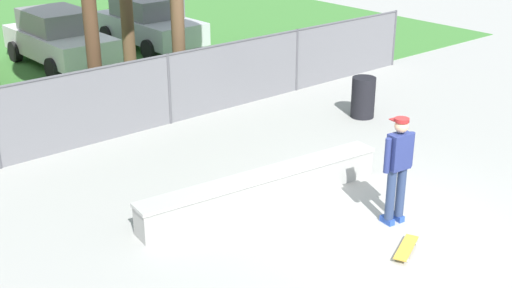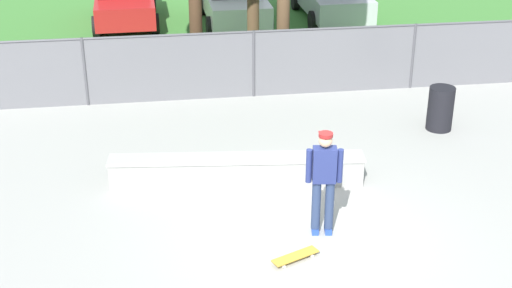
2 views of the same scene
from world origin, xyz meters
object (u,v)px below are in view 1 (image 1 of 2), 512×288
(concrete_ledge, at_px, (263,188))
(skateboarder, at_px, (398,165))
(skateboard, at_px, (406,248))
(car_white, at_px, (59,38))
(car_silver, at_px, (149,22))
(trash_bin, at_px, (363,97))

(concrete_ledge, xyz_separation_m, skateboarder, (1.20, -1.93, 0.74))
(skateboard, bearing_deg, car_white, 87.39)
(skateboarder, relative_size, car_silver, 0.43)
(skateboarder, bearing_deg, concrete_ledge, 121.91)
(trash_bin, bearing_deg, car_silver, 91.62)
(trash_bin, bearing_deg, car_white, 111.28)
(car_silver, bearing_deg, skateboarder, -104.08)
(concrete_ledge, relative_size, car_silver, 1.13)
(skateboarder, bearing_deg, trash_bin, 47.42)
(car_white, distance_m, trash_bin, 9.62)
(skateboarder, xyz_separation_m, car_white, (0.02, 12.78, -0.19))
(car_white, relative_size, car_silver, 1.00)
(trash_bin, bearing_deg, concrete_ledge, -158.08)
(skateboarder, height_order, skateboard, skateboarder)
(car_silver, bearing_deg, trash_bin, -88.38)
(car_silver, distance_m, trash_bin, 9.16)
(skateboard, bearing_deg, car_silver, 74.33)
(skateboarder, relative_size, skateboard, 2.27)
(concrete_ledge, height_order, car_white, car_white)
(skateboard, relative_size, car_silver, 0.19)
(skateboard, distance_m, car_silver, 14.26)
(car_white, bearing_deg, concrete_ledge, -96.42)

